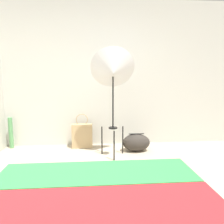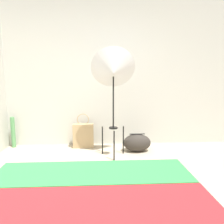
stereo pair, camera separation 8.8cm
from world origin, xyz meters
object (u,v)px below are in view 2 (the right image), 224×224
(tote_bag, at_px, (83,135))
(duffel_bag, at_px, (137,143))
(photo_umbrella, at_px, (113,71))
(paper_roll, at_px, (13,132))

(tote_bag, relative_size, duffel_bag, 1.32)
(photo_umbrella, bearing_deg, paper_roll, 162.92)
(duffel_bag, bearing_deg, paper_roll, 170.98)
(photo_umbrella, relative_size, tote_bag, 2.77)
(photo_umbrella, relative_size, paper_roll, 3.08)
(photo_umbrella, xyz_separation_m, tote_bag, (-0.51, 0.47, -1.12))
(photo_umbrella, xyz_separation_m, duffel_bag, (0.42, 0.20, -1.19))
(photo_umbrella, relative_size, duffel_bag, 3.64)
(paper_roll, bearing_deg, tote_bag, -3.18)
(photo_umbrella, height_order, tote_bag, photo_umbrella)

